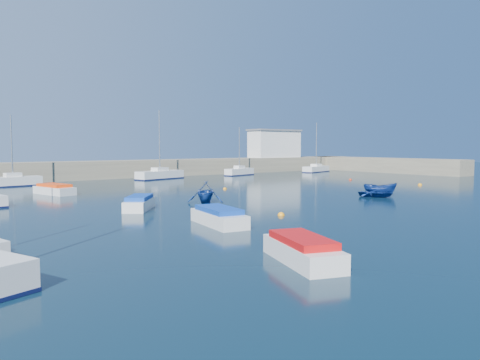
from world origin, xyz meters
TOP-DOWN VIEW (x-y plane):
  - ground at (0.00, 0.00)m, footprint 220.00×220.00m
  - back_wall at (0.00, 46.00)m, footprint 96.00×4.50m
  - right_arm at (44.00, 32.00)m, footprint 4.50×32.00m
  - harbor_office at (30.00, 46.00)m, footprint 10.00×4.00m
  - sailboat_5 at (-17.04, 39.37)m, footprint 6.52×2.60m
  - sailboat_6 at (2.64, 39.93)m, footprint 7.89×4.01m
  - sailboat_7 at (17.08, 39.93)m, footprint 6.04×3.08m
  - sailboat_8 at (34.19, 39.10)m, footprint 7.20×3.80m
  - motorboat_0 at (-12.87, 2.25)m, footprint 2.52×5.14m
  - motorboat_1 at (-13.76, 11.56)m, footprint 3.91×4.43m
  - motorboat_2 at (-15.71, 27.00)m, footprint 2.98×5.39m
  - motorboat_3 at (-15.31, -7.41)m, footprint 3.16×5.06m
  - dinghy_center at (7.86, 6.26)m, footprint 3.36×3.80m
  - dinghy_left at (-7.43, 12.15)m, footprint 4.51×4.59m
  - dinghy_right at (9.28, 6.81)m, footprint 3.01×3.07m
  - buoy_0 at (-7.25, 2.83)m, footprint 0.49×0.49m
  - buoy_1 at (9.99, 6.74)m, footprint 0.41×0.41m
  - buoy_2 at (23.04, 11.11)m, footprint 0.50×0.50m
  - buoy_3 at (1.05, 21.34)m, footprint 0.41×0.41m
  - buoy_4 at (23.22, 22.02)m, footprint 0.43×0.43m

SIDE VIEW (x-z plane):
  - ground at x=0.00m, z-range 0.00..0.00m
  - buoy_0 at x=-7.25m, z-range -0.25..0.25m
  - buoy_1 at x=9.99m, z-range -0.20..0.20m
  - buoy_2 at x=23.04m, z-range -0.25..0.25m
  - buoy_3 at x=1.05m, z-range -0.20..0.20m
  - buoy_4 at x=23.22m, z-range -0.21..0.21m
  - dinghy_center at x=7.86m, z-range 0.00..0.65m
  - motorboat_2 at x=-15.71m, z-range -0.03..1.02m
  - motorboat_1 at x=-13.76m, z-range -0.03..1.05m
  - motorboat_0 at x=-12.87m, z-range -0.03..1.07m
  - motorboat_3 at x=-15.31m, z-range -0.03..1.08m
  - sailboat_8 at x=34.19m, z-range -3.93..5.12m
  - dinghy_right at x=9.28m, z-range 0.00..1.21m
  - sailboat_7 at x=17.08m, z-range -3.28..4.54m
  - sailboat_5 at x=-17.04m, z-range -3.58..4.87m
  - sailboat_6 at x=2.64m, z-range -4.30..5.64m
  - dinghy_left at x=-7.43m, z-range 0.00..1.83m
  - back_wall at x=0.00m, z-range 0.00..2.60m
  - right_arm at x=44.00m, z-range 0.00..2.60m
  - harbor_office at x=30.00m, z-range 2.60..7.60m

